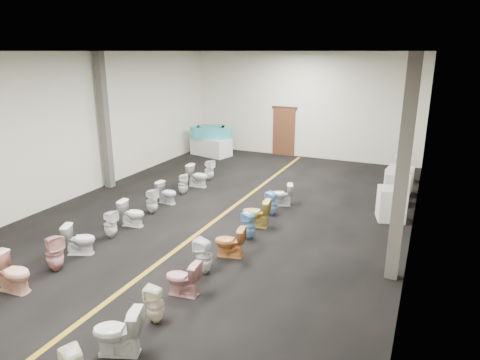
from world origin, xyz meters
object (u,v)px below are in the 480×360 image
(toilet_left_3, at_px, (54,253))
(toilet_right_4, at_px, (204,256))
(toilet_left_4, at_px, (80,239))
(toilet_left_10, at_px, (198,176))
(toilet_right_8, at_px, (272,204))
(toilet_left_5, at_px, (110,224))
(appliance_crate_c, at_px, (399,180))
(toilet_left_2, at_px, (12,273))
(toilet_left_6, at_px, (132,213))
(toilet_right_7, at_px, (256,213))
(toilet_left_7, at_px, (152,201))
(appliance_crate_a, at_px, (391,204))
(toilet_right_2, at_px, (155,304))
(toilet_right_9, at_px, (281,194))
(toilet_left_8, at_px, (167,193))
(toilet_left_9, at_px, (183,184))
(toilet_right_5, at_px, (230,242))
(bathtub, at_px, (211,132))
(appliance_crate_d, at_px, (403,169))
(toilet_right_6, at_px, (249,226))
(appliance_crate_b, at_px, (396,188))
(toilet_right_1, at_px, (117,332))
(display_table, at_px, (211,147))
(toilet_left_11, at_px, (209,170))
(toilet_right_3, at_px, (183,278))

(toilet_left_3, height_order, toilet_right_4, toilet_left_3)
(toilet_left_4, height_order, toilet_left_10, toilet_left_10)
(toilet_right_8, bearing_deg, toilet_left_5, -25.19)
(appliance_crate_c, bearing_deg, toilet_left_10, -161.54)
(toilet_left_2, height_order, toilet_left_6, toilet_left_2)
(appliance_crate_c, distance_m, toilet_right_7, 5.60)
(toilet_left_7, bearing_deg, toilet_left_5, -177.92)
(appliance_crate_a, xyz_separation_m, toilet_right_8, (-3.11, -1.04, -0.11))
(appliance_crate_c, distance_m, toilet_right_2, 9.72)
(toilet_left_6, bearing_deg, toilet_right_9, -51.90)
(toilet_left_8, height_order, toilet_left_9, toilet_left_9)
(toilet_right_9, bearing_deg, toilet_right_5, -20.34)
(bathtub, bearing_deg, toilet_left_10, -89.71)
(appliance_crate_d, distance_m, toilet_right_6, 7.54)
(toilet_left_5, bearing_deg, toilet_left_9, 4.09)
(appliance_crate_b, xyz_separation_m, toilet_right_1, (-3.25, -8.97, -0.10))
(toilet_right_8, bearing_deg, toilet_left_10, -94.09)
(toilet_left_2, xyz_separation_m, toilet_right_8, (3.20, 5.86, -0.05))
(toilet_left_5, bearing_deg, display_table, 13.86)
(toilet_left_3, bearing_deg, toilet_left_5, 20.41)
(toilet_left_11, xyz_separation_m, toilet_right_8, (3.29, -2.36, -0.03))
(appliance_crate_b, xyz_separation_m, toilet_left_8, (-6.40, -2.87, -0.15))
(appliance_crate_d, distance_m, toilet_right_8, 6.01)
(appliance_crate_d, xyz_separation_m, toilet_right_9, (-3.14, -4.27, -0.10))
(bathtub, bearing_deg, display_table, -85.42)
(toilet_left_7, relative_size, toilet_right_5, 1.03)
(toilet_right_4, xyz_separation_m, toilet_right_8, (0.16, 3.72, -0.04))
(toilet_left_3, bearing_deg, toilet_left_10, 19.85)
(bathtub, relative_size, toilet_right_4, 2.30)
(toilet_left_4, height_order, toilet_right_6, toilet_left_4)
(appliance_crate_d, height_order, toilet_left_2, appliance_crate_d)
(toilet_left_4, distance_m, toilet_left_11, 6.45)
(toilet_left_6, bearing_deg, toilet_right_4, -123.13)
(toilet_left_9, height_order, toilet_right_3, toilet_right_3)
(appliance_crate_c, height_order, toilet_left_4, appliance_crate_c)
(toilet_left_8, bearing_deg, toilet_right_4, -132.90)
(toilet_left_8, distance_m, toilet_right_6, 3.59)
(toilet_left_7, height_order, toilet_right_6, toilet_left_7)
(toilet_left_4, bearing_deg, appliance_crate_a, -74.31)
(toilet_left_2, distance_m, toilet_left_7, 4.57)
(toilet_right_2, height_order, toilet_right_6, toilet_right_6)
(appliance_crate_d, bearing_deg, appliance_crate_c, -90.00)
(bathtub, distance_m, toilet_right_7, 8.39)
(appliance_crate_a, distance_m, toilet_right_3, 6.52)
(toilet_left_3, distance_m, toilet_right_1, 3.34)
(toilet_right_4, bearing_deg, toilet_left_7, -123.66)
(appliance_crate_d, relative_size, toilet_left_5, 1.25)
(toilet_right_9, bearing_deg, display_table, -155.36)
(appliance_crate_b, xyz_separation_m, toilet_right_7, (-3.21, -3.45, -0.11))
(toilet_left_2, bearing_deg, toilet_left_5, -5.33)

